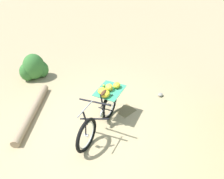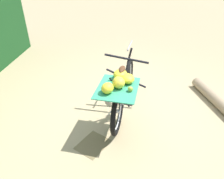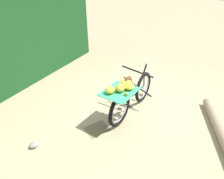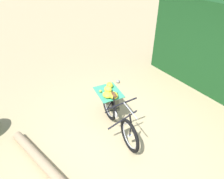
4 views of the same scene
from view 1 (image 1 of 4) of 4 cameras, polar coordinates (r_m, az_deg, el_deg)
ground_plane at (r=4.80m, az=-4.04°, el=-11.98°), size 60.00×60.00×0.00m
bicycle at (r=4.60m, az=-2.92°, el=-5.86°), size 1.76×0.99×1.03m
fallen_log at (r=5.55m, az=-20.81°, el=-5.59°), size 1.62×1.62×0.19m
shrub_cluster at (r=6.88m, az=-20.48°, el=5.45°), size 0.86×0.59×0.81m
path_stone at (r=5.97m, az=13.04°, el=-1.40°), size 0.15×0.13×0.09m
leaf_litter_patch at (r=5.37m, az=3.78°, el=-5.74°), size 0.44×0.36×0.01m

